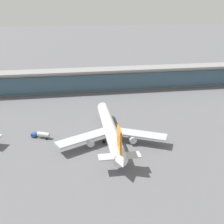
% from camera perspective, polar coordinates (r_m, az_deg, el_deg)
% --- Properties ---
extents(ground_plane, '(1200.00, 1200.00, 0.00)m').
position_cam_1_polar(ground_plane, '(118.91, 1.47, -6.78)').
color(ground_plane, slate).
extents(airliner_centre_stand, '(47.89, 62.12, 16.57)m').
position_cam_1_polar(airliner_centre_stand, '(119.44, -0.37, -3.80)').
color(airliner_centre_stand, white).
rests_on(airliner_centre_stand, ground).
extents(service_truck_under_wing_blue, '(8.76, 5.59, 2.95)m').
position_cam_1_polar(service_truck_under_wing_blue, '(127.46, -14.48, -4.57)').
color(service_truck_under_wing_blue, '#234C9E').
rests_on(service_truck_under_wing_blue, ground).
extents(terminal_building, '(276.35, 12.80, 15.20)m').
position_cam_1_polar(terminal_building, '(187.70, -2.96, 6.84)').
color(terminal_building, '#9E998E').
rests_on(terminal_building, ground).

